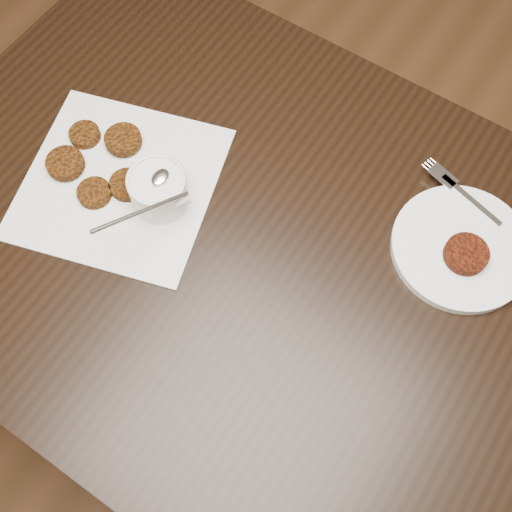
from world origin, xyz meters
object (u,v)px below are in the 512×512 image
Objects in this scene: plate_with_patty at (462,245)px; table at (278,336)px; napkin at (120,183)px; sauce_ramekin at (156,179)px.

table is at bearing -141.19° from plate_with_patty.
napkin reaches higher than table.
sauce_ramekin reaches higher than plate_with_patty.
table is 0.50m from sauce_ramekin.
napkin is (-0.31, -0.03, 0.38)m from table.
sauce_ramekin is at bearing 8.80° from napkin.
table is at bearing 5.42° from napkin.
napkin is at bearing -171.20° from sauce_ramekin.
sauce_ramekin reaches higher than napkin.
plate_with_patty is (0.44, 0.19, -0.05)m from sauce_ramekin.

